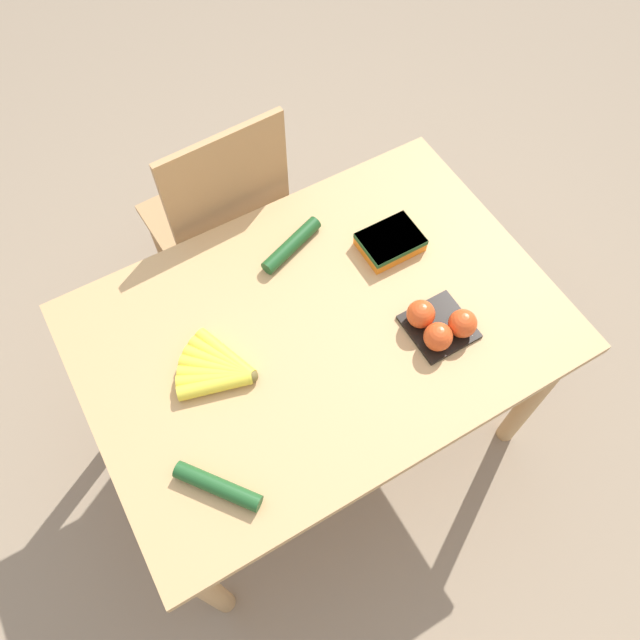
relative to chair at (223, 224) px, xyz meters
The scene contains 8 objects.
ground_plane 0.80m from the chair, 87.56° to the right, with size 12.00×12.00×0.00m, color gray.
dining_table 0.62m from the chair, 87.56° to the right, with size 1.25×0.86×0.75m.
chair is the anchor object (origin of this frame).
banana_bunch 0.70m from the chair, 113.63° to the right, with size 0.20×0.20×0.04m.
tomato_pack 0.87m from the chair, 70.11° to the right, with size 0.16×0.16×0.08m.
carrot_bag 0.64m from the chair, 56.41° to the right, with size 0.17×0.13×0.05m.
cucumber_near 0.44m from the chair, 77.23° to the right, with size 0.21×0.11×0.04m.
cucumber_far 0.98m from the chair, 114.30° to the right, with size 0.16×0.19×0.04m.
Camera 1 is at (-0.40, -0.69, 2.19)m, focal length 35.00 mm.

